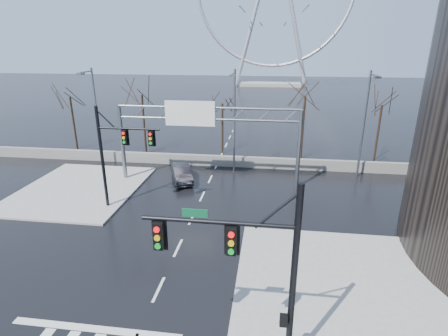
% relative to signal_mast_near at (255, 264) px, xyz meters
% --- Properties ---
extents(ground, '(260.00, 260.00, 0.00)m').
position_rel_signal_mast_near_xyz_m(ground, '(-5.14, 4.04, -4.87)').
color(ground, black).
rests_on(ground, ground).
extents(sidewalk_right_ext, '(12.00, 10.00, 0.15)m').
position_rel_signal_mast_near_xyz_m(sidewalk_right_ext, '(4.86, 6.04, -4.80)').
color(sidewalk_right_ext, gray).
rests_on(sidewalk_right_ext, ground).
extents(sidewalk_far, '(10.00, 12.00, 0.15)m').
position_rel_signal_mast_near_xyz_m(sidewalk_far, '(-16.14, 16.04, -4.80)').
color(sidewalk_far, gray).
rests_on(sidewalk_far, ground).
extents(barrier_wall, '(52.00, 0.50, 1.10)m').
position_rel_signal_mast_near_xyz_m(barrier_wall, '(-5.14, 24.04, -4.32)').
color(barrier_wall, slate).
rests_on(barrier_wall, ground).
extents(signal_mast_near, '(5.52, 0.41, 8.00)m').
position_rel_signal_mast_near_xyz_m(signal_mast_near, '(0.00, 0.00, 0.00)').
color(signal_mast_near, black).
rests_on(signal_mast_near, ground).
extents(signal_mast_far, '(4.72, 0.41, 8.00)m').
position_rel_signal_mast_near_xyz_m(signal_mast_far, '(-11.01, 13.00, -0.04)').
color(signal_mast_far, black).
rests_on(signal_mast_far, ground).
extents(sign_gantry, '(16.36, 0.40, 7.60)m').
position_rel_signal_mast_near_xyz_m(sign_gantry, '(-5.52, 19.00, 0.31)').
color(sign_gantry, slate).
rests_on(sign_gantry, ground).
extents(streetlight_left, '(0.50, 2.55, 10.00)m').
position_rel_signal_mast_near_xyz_m(streetlight_left, '(-17.14, 22.20, 1.01)').
color(streetlight_left, slate).
rests_on(streetlight_left, ground).
extents(streetlight_mid, '(0.50, 2.55, 10.00)m').
position_rel_signal_mast_near_xyz_m(streetlight_mid, '(-3.14, 22.20, 1.01)').
color(streetlight_mid, slate).
rests_on(streetlight_mid, ground).
extents(streetlight_right, '(0.50, 2.55, 10.00)m').
position_rel_signal_mast_near_xyz_m(streetlight_right, '(8.86, 22.20, 1.01)').
color(streetlight_right, slate).
rests_on(streetlight_right, ground).
extents(tree_far_left, '(3.50, 3.50, 7.00)m').
position_rel_signal_mast_near_xyz_m(tree_far_left, '(-23.14, 28.04, 0.70)').
color(tree_far_left, black).
rests_on(tree_far_left, ground).
extents(tree_left, '(3.75, 3.75, 7.50)m').
position_rel_signal_mast_near_xyz_m(tree_left, '(-14.14, 27.54, 1.10)').
color(tree_left, black).
rests_on(tree_left, ground).
extents(tree_center, '(3.25, 3.25, 6.50)m').
position_rel_signal_mast_near_xyz_m(tree_center, '(-5.14, 28.54, 0.30)').
color(tree_center, black).
rests_on(tree_center, ground).
extents(tree_right, '(3.90, 3.90, 7.80)m').
position_rel_signal_mast_near_xyz_m(tree_right, '(3.86, 27.54, 1.34)').
color(tree_right, black).
rests_on(tree_right, ground).
extents(tree_far_right, '(3.40, 3.40, 6.80)m').
position_rel_signal_mast_near_xyz_m(tree_far_right, '(11.86, 28.04, 0.54)').
color(tree_far_right, black).
rests_on(tree_far_right, ground).
extents(car, '(3.15, 4.73, 1.47)m').
position_rel_signal_mast_near_xyz_m(car, '(-7.71, 19.29, -4.14)').
color(car, black).
rests_on(car, ground).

